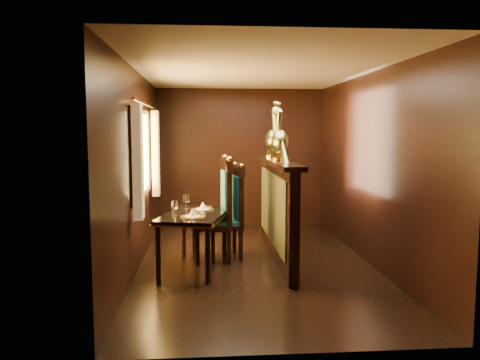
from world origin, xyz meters
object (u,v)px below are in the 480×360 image
Objects in this scene: chair_right at (232,208)px; dining_table at (194,219)px; chair_left at (221,206)px; peacock_right at (274,130)px; peacock_left at (280,131)px.

dining_table is at bearing -144.84° from chair_right.
dining_table is 0.52m from chair_left.
chair_right is 1.67× the size of peacock_right.
dining_table is 0.95× the size of chair_left.
dining_table is 0.73m from chair_right.
dining_table is at bearing -170.69° from peacock_left.
peacock_left is at bearing -90.00° from peacock_right.
peacock_left is (1.12, 0.18, 1.10)m from dining_table.
peacock_right is (1.12, 0.76, 1.11)m from dining_table.
peacock_right reaches higher than peacock_left.
chair_left is 1.28m from peacock_left.
dining_table is 1.77× the size of peacock_left.
chair_left reaches higher than chair_right.
peacock_right is (0.00, 0.58, 0.01)m from peacock_left.
chair_left is at bearing 166.05° from peacock_left.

